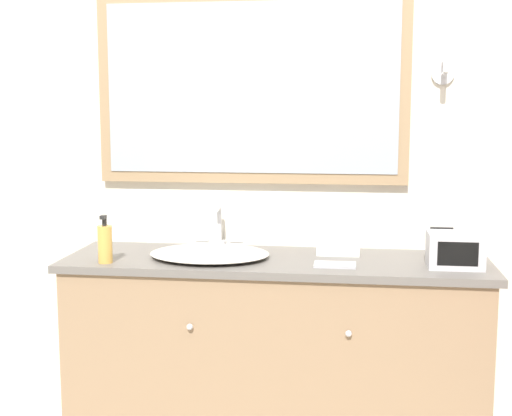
# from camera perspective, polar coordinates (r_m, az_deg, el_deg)

# --- Properties ---
(wall_back) EXTENTS (8.00, 0.18, 2.55)m
(wall_back) POSITION_cam_1_polar(r_m,az_deg,el_deg) (3.05, 2.10, 4.63)
(wall_back) COLOR silver
(wall_back) RESTS_ON ground_plane
(vanity_counter) EXTENTS (1.67, 0.51, 0.87)m
(vanity_counter) POSITION_cam_1_polar(r_m,az_deg,el_deg) (2.95, 1.54, -12.34)
(vanity_counter) COLOR #937556
(vanity_counter) RESTS_ON ground_plane
(sink_basin) EXTENTS (0.48, 0.43, 0.18)m
(sink_basin) POSITION_cam_1_polar(r_m,az_deg,el_deg) (2.84, -3.70, -3.59)
(sink_basin) COLOR silver
(sink_basin) RESTS_ON vanity_counter
(soap_bottle) EXTENTS (0.06, 0.06, 0.19)m
(soap_bottle) POSITION_cam_1_polar(r_m,az_deg,el_deg) (2.79, -11.99, -2.78)
(soap_bottle) COLOR gold
(soap_bottle) RESTS_ON vanity_counter
(appliance_box) EXTENTS (0.20, 0.15, 0.13)m
(appliance_box) POSITION_cam_1_polar(r_m,az_deg,el_deg) (2.76, 15.64, -3.26)
(appliance_box) COLOR #BCBCC1
(appliance_box) RESTS_ON vanity_counter
(picture_frame) EXTENTS (0.09, 0.01, 0.12)m
(picture_frame) POSITION_cam_1_polar(r_m,az_deg,el_deg) (2.94, 14.60, -2.65)
(picture_frame) COLOR black
(picture_frame) RESTS_ON vanity_counter
(hand_towel_near_sink) EXTENTS (0.17, 0.11, 0.04)m
(hand_towel_near_sink) POSITION_cam_1_polar(r_m,az_deg,el_deg) (2.92, 6.59, -3.28)
(hand_towel_near_sink) COLOR white
(hand_towel_near_sink) RESTS_ON vanity_counter
(metal_tray) EXTENTS (0.16, 0.09, 0.01)m
(metal_tray) POSITION_cam_1_polar(r_m,az_deg,el_deg) (2.71, 6.33, -4.54)
(metal_tray) COLOR #ADADB2
(metal_tray) RESTS_ON vanity_counter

